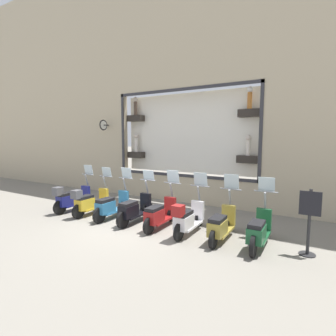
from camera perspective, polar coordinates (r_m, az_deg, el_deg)
ground_plane at (r=8.31m, az=-8.00°, el=-12.26°), size 120.00×120.00×0.00m
building_facade at (r=11.28m, az=3.66°, el=20.89°), size 1.17×36.00×10.68m
scooter_green_0 at (r=6.88m, az=19.15°, el=-12.78°), size 1.80×0.61×1.64m
scooter_olive_1 at (r=7.10m, az=11.48°, el=-12.06°), size 1.79×0.61×1.66m
scooter_white_2 at (r=7.37m, az=4.23°, el=-10.90°), size 1.79×0.61×1.65m
scooter_red_3 at (r=7.87m, az=-1.85°, el=-10.02°), size 1.80×0.60×1.66m
scooter_black_4 at (r=8.38m, az=-7.40°, el=-8.96°), size 1.80×0.61×1.59m
scooter_teal_5 at (r=8.97m, az=-12.24°, el=-8.04°), size 1.80×0.60×1.63m
scooter_yellow_6 at (r=9.57m, az=-16.73°, el=-7.05°), size 1.80×0.61×1.59m
scooter_navy_7 at (r=10.26m, az=-20.35°, el=-6.24°), size 1.80×0.61×1.63m
shop_sign_post at (r=6.82m, az=28.39°, el=-9.98°), size 0.36×0.45×1.54m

